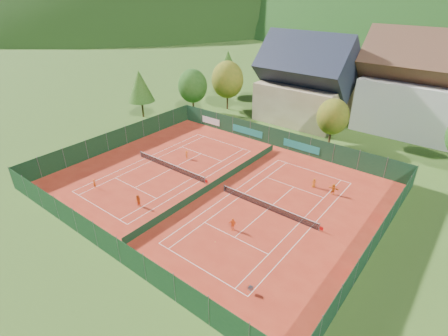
% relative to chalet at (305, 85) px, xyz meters
% --- Properties ---
extents(ground, '(600.00, 600.00, 0.00)m').
position_rel_chalet_xyz_m(ground, '(3.00, -30.00, -6.64)').
color(ground, '#34581B').
rests_on(ground, ground).
extents(clay_pad, '(40.00, 32.00, 0.01)m').
position_rel_chalet_xyz_m(clay_pad, '(3.00, -30.00, -6.62)').
color(clay_pad, '#AB2B19').
rests_on(clay_pad, ground).
extents(court_markings_left, '(11.03, 23.83, 0.00)m').
position_rel_chalet_xyz_m(court_markings_left, '(-5.00, -30.00, -6.61)').
color(court_markings_left, white).
rests_on(court_markings_left, ground).
extents(court_markings_right, '(11.03, 23.83, 0.00)m').
position_rel_chalet_xyz_m(court_markings_right, '(11.00, -30.00, -6.61)').
color(court_markings_right, white).
rests_on(court_markings_right, ground).
extents(tennis_net_left, '(13.30, 0.10, 1.02)m').
position_rel_chalet_xyz_m(tennis_net_left, '(-4.85, -30.00, -6.12)').
color(tennis_net_left, '#59595B').
rests_on(tennis_net_left, ground).
extents(tennis_net_right, '(13.30, 0.10, 1.02)m').
position_rel_chalet_xyz_m(tennis_net_right, '(11.15, -30.00, -6.12)').
color(tennis_net_right, '#59595B').
rests_on(tennis_net_right, ground).
extents(court_divider, '(0.03, 28.80, 1.00)m').
position_rel_chalet_xyz_m(court_divider, '(3.00, -30.00, -6.12)').
color(court_divider, '#12331C').
rests_on(court_divider, ground).
extents(fence_north, '(40.00, 0.10, 3.00)m').
position_rel_chalet_xyz_m(fence_north, '(2.54, -14.01, -5.16)').
color(fence_north, '#153A22').
rests_on(fence_north, ground).
extents(fence_south, '(40.00, 0.04, 3.00)m').
position_rel_chalet_xyz_m(fence_south, '(3.00, -46.00, -5.12)').
color(fence_south, '#153A1C').
rests_on(fence_south, ground).
extents(fence_west, '(0.04, 32.00, 3.00)m').
position_rel_chalet_xyz_m(fence_west, '(-17.00, -30.00, -5.12)').
color(fence_west, '#123319').
rests_on(fence_west, ground).
extents(fence_east, '(0.09, 32.00, 3.00)m').
position_rel_chalet_xyz_m(fence_east, '(23.00, -29.95, -5.14)').
color(fence_east, '#12331D').
rests_on(fence_east, ground).
extents(chalet, '(16.20, 12.00, 16.00)m').
position_rel_chalet_xyz_m(chalet, '(0.00, 0.00, 0.00)').
color(chalet, beige).
rests_on(chalet, ground).
extents(hotel_block_a, '(21.60, 11.00, 17.25)m').
position_rel_chalet_xyz_m(hotel_block_a, '(19.00, 6.00, 0.76)').
color(hotel_block_a, silver).
rests_on(hotel_block_a, ground).
extents(tree_west_front, '(5.72, 5.72, 8.69)m').
position_rel_chalet_xyz_m(tree_west_front, '(-19.00, -10.00, -1.23)').
color(tree_west_front, '#432F18').
rests_on(tree_west_front, ground).
extents(tree_west_mid, '(6.44, 6.44, 9.78)m').
position_rel_chalet_xyz_m(tree_west_mid, '(-15.00, -4.00, -0.56)').
color(tree_west_mid, '#442D18').
rests_on(tree_west_mid, ground).
extents(tree_west_back, '(5.60, 5.60, 10.00)m').
position_rel_chalet_xyz_m(tree_west_back, '(-21.00, 4.00, 0.11)').
color(tree_west_back, '#462E19').
rests_on(tree_west_back, ground).
extents(tree_center, '(5.01, 5.01, 7.60)m').
position_rel_chalet_xyz_m(tree_center, '(9.00, -8.00, -1.91)').
color(tree_center, '#4A2E1A').
rests_on(tree_center, ground).
extents(tree_west_side, '(5.04, 5.04, 9.00)m').
position_rel_chalet_xyz_m(tree_west_side, '(-25.00, -18.00, -0.56)').
color(tree_west_side, '#442F18').
rests_on(tree_west_side, ground).
extents(ball_hopper, '(0.34, 0.34, 0.80)m').
position_rel_chalet_xyz_m(ball_hopper, '(16.42, -41.42, -6.07)').
color(ball_hopper, slate).
rests_on(ball_hopper, ground).
extents(loose_ball_0, '(0.07, 0.07, 0.07)m').
position_rel_chalet_xyz_m(loose_ball_0, '(-8.71, -35.78, -6.59)').
color(loose_ball_0, '#CCD833').
rests_on(loose_ball_0, ground).
extents(loose_ball_1, '(0.07, 0.07, 0.07)m').
position_rel_chalet_xyz_m(loose_ball_1, '(9.89, -38.21, -6.59)').
color(loose_ball_1, '#CCD833').
rests_on(loose_ball_1, ground).
extents(loose_ball_2, '(0.07, 0.07, 0.07)m').
position_rel_chalet_xyz_m(loose_ball_2, '(6.30, -28.25, -6.59)').
color(loose_ball_2, '#CCD833').
rests_on(loose_ball_2, ground).
extents(player_left_near, '(0.47, 0.31, 1.27)m').
position_rel_chalet_xyz_m(player_left_near, '(-8.94, -39.59, -5.99)').
color(player_left_near, '#EB5B14').
rests_on(player_left_near, ground).
extents(player_left_mid, '(0.74, 0.58, 1.51)m').
position_rel_chalet_xyz_m(player_left_mid, '(-1.29, -38.82, -5.87)').
color(player_left_mid, '#D94B13').
rests_on(player_left_mid, ground).
extents(player_left_far, '(0.94, 0.81, 1.27)m').
position_rel_chalet_xyz_m(player_left_far, '(-5.52, -26.13, -5.99)').
color(player_left_far, '#DF5013').
rests_on(player_left_far, ground).
extents(player_right_near, '(0.94, 0.69, 1.47)m').
position_rel_chalet_xyz_m(player_right_near, '(10.07, -35.49, -5.89)').
color(player_right_near, '#FA5916').
rests_on(player_right_near, ground).
extents(player_right_far_a, '(0.70, 0.56, 1.26)m').
position_rel_chalet_xyz_m(player_right_far_a, '(13.00, -22.04, -6.00)').
color(player_right_far_a, '#D25C12').
rests_on(player_right_far_a, ground).
extents(player_right_far_b, '(1.40, 0.54, 1.48)m').
position_rel_chalet_xyz_m(player_right_far_b, '(15.61, -22.12, -5.89)').
color(player_right_far_b, orange).
rests_on(player_right_far_b, ground).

